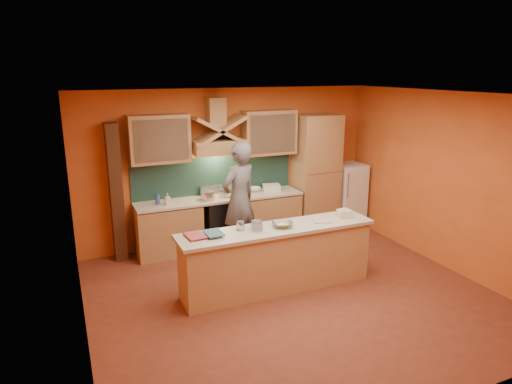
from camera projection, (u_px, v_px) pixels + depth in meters
name	position (u px, v px, depth m)	size (l,w,h in m)	color
floor	(292.00, 296.00, 6.49)	(5.50, 5.00, 0.01)	brown
ceiling	(297.00, 95.00, 5.76)	(5.50, 5.00, 0.01)	white
wall_back	(230.00, 166.00, 8.34)	(5.50, 0.02, 2.80)	orange
wall_front	(432.00, 276.00, 3.91)	(5.50, 0.02, 2.80)	orange
wall_left	(76.00, 229.00, 5.07)	(0.02, 5.00, 2.80)	orange
wall_right	(449.00, 182.00, 7.18)	(0.02, 5.00, 2.80)	orange
base_cabinet_left	(169.00, 230.00, 7.84)	(1.10, 0.60, 0.86)	tan
base_cabinet_right	(269.00, 217.00, 8.57)	(1.10, 0.60, 0.86)	tan
counter_top	(220.00, 198.00, 8.09)	(3.00, 0.62, 0.04)	beige
stove	(221.00, 222.00, 8.20)	(0.60, 0.58, 0.90)	black
backsplash	(215.00, 176.00, 8.25)	(3.00, 0.03, 0.70)	#183530
range_hood	(218.00, 146.00, 7.89)	(0.92, 0.50, 0.24)	tan
hood_chimney	(216.00, 112.00, 7.83)	(0.30, 0.30, 0.50)	tan
upper_cabinet_left	(159.00, 139.00, 7.53)	(1.00, 0.35, 0.80)	tan
upper_cabinet_right	(269.00, 132.00, 8.29)	(1.00, 0.35, 0.80)	tan
pantry_column	(316.00, 175.00, 8.77)	(0.80, 0.60, 2.30)	tan
fridge	(347.00, 195.00, 9.19)	(0.58, 0.60, 1.30)	white
trim_column_left	(116.00, 193.00, 7.48)	(0.20, 0.30, 2.30)	#472816
island_body	(277.00, 260.00, 6.60)	(2.80, 0.55, 0.88)	tan
island_top	(277.00, 229.00, 6.48)	(2.90, 0.62, 0.05)	beige
person	(239.00, 200.00, 7.70)	(0.72, 0.47, 1.97)	slate
pot_large	(208.00, 197.00, 7.91)	(0.23, 0.23, 0.15)	silver
pot_small	(224.00, 194.00, 8.11)	(0.20, 0.20, 0.13)	silver
soap_bottle_a	(168.00, 199.00, 7.63)	(0.09, 0.09, 0.19)	beige
soap_bottle_b	(158.00, 198.00, 7.64)	(0.08, 0.09, 0.22)	#305284
bowl_back	(255.00, 189.00, 8.46)	(0.23, 0.23, 0.07)	silver
dish_rack	(271.00, 187.00, 8.52)	(0.31, 0.24, 0.11)	white
book_lower	(187.00, 238.00, 6.04)	(0.24, 0.33, 0.03)	#AD3D42
book_upper	(206.00, 234.00, 6.10)	(0.23, 0.31, 0.02)	#3C6B84
jar_large	(257.00, 226.00, 6.29)	(0.14, 0.14, 0.15)	white
jar_small	(240.00, 226.00, 6.35)	(0.11, 0.11, 0.13)	silver
kitchen_scale	(257.00, 225.00, 6.40)	(0.13, 0.13, 0.10)	silver
mixing_bowl	(283.00, 224.00, 6.48)	(0.29, 0.29, 0.07)	silver
cloth	(321.00, 221.00, 6.71)	(0.25, 0.19, 0.02)	beige
grocery_bag_a	(344.00, 213.00, 6.92)	(0.18, 0.14, 0.12)	beige
grocery_bag_b	(345.00, 214.00, 6.87)	(0.18, 0.14, 0.11)	#EAE9C1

